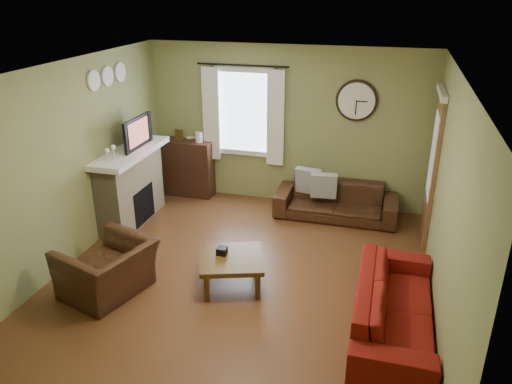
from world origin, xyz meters
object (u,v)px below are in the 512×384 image
(bookshelf, at_px, (189,168))
(sofa_red, at_px, (395,306))
(armchair, at_px, (108,269))
(sofa_brown, at_px, (336,201))
(coffee_table, at_px, (232,271))

(bookshelf, bearing_deg, sofa_red, -39.46)
(bookshelf, relative_size, sofa_red, 0.48)
(sofa_red, bearing_deg, bookshelf, 50.54)
(bookshelf, height_order, armchair, bookshelf)
(sofa_brown, distance_m, coffee_table, 2.51)
(sofa_brown, height_order, coffee_table, sofa_brown)
(armchair, xyz_separation_m, coffee_table, (1.38, 0.54, -0.12))
(bookshelf, relative_size, sofa_brown, 0.52)
(sofa_brown, bearing_deg, bookshelf, 174.63)
(bookshelf, bearing_deg, sofa_brown, -5.37)
(sofa_brown, bearing_deg, armchair, -129.71)
(armchair, height_order, coffee_table, armchair)
(sofa_brown, relative_size, coffee_table, 2.54)
(sofa_brown, xyz_separation_m, coffee_table, (-0.98, -2.31, -0.08))
(sofa_brown, xyz_separation_m, armchair, (-2.36, -2.85, 0.04))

